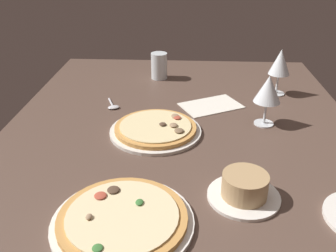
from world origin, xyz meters
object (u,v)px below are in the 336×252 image
object	(u,v)px
paper_menu	(211,106)
water_glass	(159,67)
pizza_side	(123,219)
pizza_main	(156,129)
wine_glass_near	(268,90)
wine_glass_far	(280,63)
spoon	(113,106)
ramekin_on_saucer	(244,188)

from	to	relation	value
paper_menu	water_glass	bearing A→B (deg)	-171.16
water_glass	pizza_side	bearing A→B (deg)	-0.63
pizza_side	water_glass	xyz separation A→B (cm)	(-87.94, 0.97, 3.59)
pizza_side	paper_menu	xyz separation A→B (cm)	(-60.72, 21.16, -1.06)
pizza_main	wine_glass_near	xyz separation A→B (cm)	(-7.63, 33.62, 10.20)
pizza_main	paper_menu	bearing A→B (deg)	139.47
wine_glass_far	spoon	bearing A→B (deg)	-75.29
ramekin_on_saucer	paper_menu	xyz separation A→B (cm)	(-50.69, -4.90, -2.51)
pizza_main	pizza_side	size ratio (longest dim) A/B	0.93
ramekin_on_saucer	pizza_side	bearing A→B (deg)	-68.96
wine_glass_near	spoon	xyz separation A→B (cm)	(-10.02, -50.02, -10.95)
pizza_side	ramekin_on_saucer	bearing A→B (deg)	111.04
wine_glass_far	paper_menu	bearing A→B (deg)	-63.35
pizza_main	ramekin_on_saucer	world-z (taller)	ramekin_on_saucer
pizza_main	spoon	bearing A→B (deg)	-137.10
pizza_side	water_glass	bearing A→B (deg)	179.37
pizza_side	water_glass	world-z (taller)	water_glass
pizza_side	wine_glass_far	distance (cm)	87.14
ramekin_on_saucer	wine_glass_far	world-z (taller)	wine_glass_far
paper_menu	wine_glass_far	bearing A→B (deg)	88.93
pizza_main	water_glass	size ratio (longest dim) A/B	2.60
wine_glass_near	pizza_main	bearing A→B (deg)	-77.21
pizza_main	spoon	distance (cm)	24.10
water_glass	pizza_main	bearing A→B (deg)	3.05
wine_glass_near	paper_menu	bearing A→B (deg)	-129.12
ramekin_on_saucer	wine_glass_far	bearing A→B (deg)	162.45
paper_menu	pizza_side	bearing A→B (deg)	-46.93
pizza_side	paper_menu	bearing A→B (deg)	160.79
wine_glass_near	paper_menu	distance (cm)	23.48
pizza_main	wine_glass_near	distance (cm)	35.95
water_glass	paper_menu	xyz separation A→B (cm)	(27.22, 20.19, -4.64)
pizza_side	water_glass	size ratio (longest dim) A/B	2.79
wine_glass_near	pizza_side	bearing A→B (deg)	-37.89
spoon	pizza_main	bearing A→B (deg)	42.90
ramekin_on_saucer	spoon	size ratio (longest dim) A/B	1.68
ramekin_on_saucer	wine_glass_far	distance (cm)	66.90
paper_menu	wine_glass_near	bearing A→B (deg)	23.16
pizza_main	wine_glass_near	size ratio (longest dim) A/B	1.72
ramekin_on_saucer	wine_glass_near	bearing A→B (deg)	163.62
wine_glass_near	water_glass	size ratio (longest dim) A/B	1.51
pizza_side	spoon	xyz separation A→B (cm)	(-57.74, -12.88, -0.75)
ramekin_on_saucer	wine_glass_near	size ratio (longest dim) A/B	1.03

